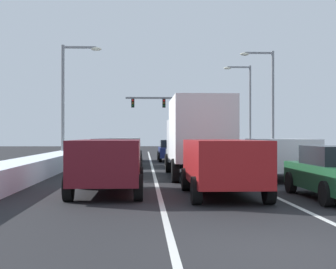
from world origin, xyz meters
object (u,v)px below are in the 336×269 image
at_px(suv_white_left_lane_fourth, 126,147).
at_px(street_lamp_left_mid, 69,92).
at_px(sedan_tan_right_lane_third, 247,155).
at_px(traffic_light_gantry, 189,109).
at_px(box_truck_center_lane_second, 198,133).
at_px(suv_white_right_lane_second, 280,155).
at_px(suv_charcoal_left_lane_second, 118,153).
at_px(street_lamp_right_near, 268,95).
at_px(sedan_navy_center_lane_fourth, 172,150).
at_px(suv_maroon_left_lane_nearest, 108,161).
at_px(sedan_gray_center_lane_third, 183,153).
at_px(suv_red_center_lane_nearest, 223,162).
at_px(sedan_black_right_lane_fourth, 231,151).
at_px(street_lamp_right_mid, 246,102).
at_px(sedan_green_left_lane_third, 125,153).

distance_m(suv_white_left_lane_fourth, street_lamp_left_mid, 5.56).
distance_m(sedan_tan_right_lane_third, traffic_light_gantry, 28.75).
bearing_deg(box_truck_center_lane_second, suv_white_right_lane_second, -19.79).
bearing_deg(suv_charcoal_left_lane_second, traffic_light_gantry, 79.34).
bearing_deg(street_lamp_right_near, suv_white_left_lane_fourth, -163.95).
height_order(box_truck_center_lane_second, suv_charcoal_left_lane_second, box_truck_center_lane_second).
xyz_separation_m(sedan_navy_center_lane_fourth, suv_maroon_left_lane_nearest, (-3.09, -20.33, 0.25)).
bearing_deg(suv_charcoal_left_lane_second, sedan_tan_right_lane_third, 30.66).
bearing_deg(suv_white_right_lane_second, box_truck_center_lane_second, 160.21).
bearing_deg(sedan_gray_center_lane_third, street_lamp_left_mid, 151.59).
xyz_separation_m(suv_red_center_lane_nearest, street_lamp_left_mid, (-7.31, 18.85, 3.68)).
xyz_separation_m(sedan_black_right_lane_fourth, street_lamp_right_near, (3.79, 5.33, 4.22)).
relative_size(sedan_gray_center_lane_third, street_lamp_right_mid, 0.53).
relative_size(suv_red_center_lane_nearest, sedan_navy_center_lane_fourth, 1.09).
height_order(traffic_light_gantry, street_lamp_right_mid, street_lamp_right_mid).
distance_m(suv_white_right_lane_second, street_lamp_right_mid, 28.16).
xyz_separation_m(suv_white_right_lane_second, street_lamp_right_mid, (4.21, 27.55, 4.08)).
bearing_deg(street_lamp_left_mid, sedan_tan_right_lane_third, -33.03).
bearing_deg(suv_charcoal_left_lane_second, street_lamp_right_mid, 66.53).
xyz_separation_m(box_truck_center_lane_second, sedan_navy_center_lane_fourth, (-0.35, 14.16, -1.14)).
relative_size(suv_charcoal_left_lane_second, suv_white_left_lane_fourth, 1.00).
relative_size(box_truck_center_lane_second, traffic_light_gantry, 0.66).
relative_size(suv_white_right_lane_second, suv_white_left_lane_fourth, 1.00).
relative_size(sedan_tan_right_lane_third, street_lamp_right_near, 0.54).
bearing_deg(sedan_tan_right_lane_third, suv_white_left_lane_fourth, 127.94).
distance_m(suv_white_right_lane_second, sedan_navy_center_lane_fourth, 15.77).
bearing_deg(sedan_tan_right_lane_third, street_lamp_right_mid, 78.59).
relative_size(box_truck_center_lane_second, sedan_green_left_lane_third, 1.60).
height_order(suv_white_right_lane_second, suv_maroon_left_lane_nearest, same).
relative_size(sedan_green_left_lane_third, street_lamp_right_near, 0.54).
bearing_deg(sedan_black_right_lane_fourth, sedan_tan_right_lane_third, -92.45).
distance_m(suv_charcoal_left_lane_second, sedan_green_left_lane_third, 6.88).
height_order(box_truck_center_lane_second, sedan_gray_center_lane_third, box_truck_center_lane_second).
bearing_deg(suv_white_right_lane_second, suv_charcoal_left_lane_second, 161.68).
xyz_separation_m(box_truck_center_lane_second, suv_maroon_left_lane_nearest, (-3.43, -6.17, -0.88)).
bearing_deg(suv_white_left_lane_fourth, box_truck_center_lane_second, -75.34).
bearing_deg(street_lamp_right_near, sedan_black_right_lane_fourth, -125.42).
distance_m(suv_white_right_lane_second, sedan_black_right_lane_fourth, 12.70).
distance_m(sedan_gray_center_lane_third, street_lamp_left_mid, 9.16).
distance_m(suv_white_right_lane_second, traffic_light_gantry, 34.88).
bearing_deg(traffic_light_gantry, street_lamp_right_mid, -55.57).
bearing_deg(suv_red_center_lane_nearest, street_lamp_right_mid, 77.32).
xyz_separation_m(sedan_tan_right_lane_third, street_lamp_right_mid, (4.31, 21.34, 4.33)).
bearing_deg(suv_red_center_lane_nearest, sedan_tan_right_lane_third, 75.10).
relative_size(suv_white_right_lane_second, sedan_navy_center_lane_fourth, 1.09).
distance_m(sedan_black_right_lane_fourth, suv_white_left_lane_fourth, 7.40).
relative_size(suv_white_right_lane_second, street_lamp_right_mid, 0.57).
distance_m(suv_white_left_lane_fourth, street_lamp_right_near, 11.97).
distance_m(suv_maroon_left_lane_nearest, street_lamp_left_mid, 18.80).
bearing_deg(street_lamp_left_mid, suv_white_right_lane_second, -50.86).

